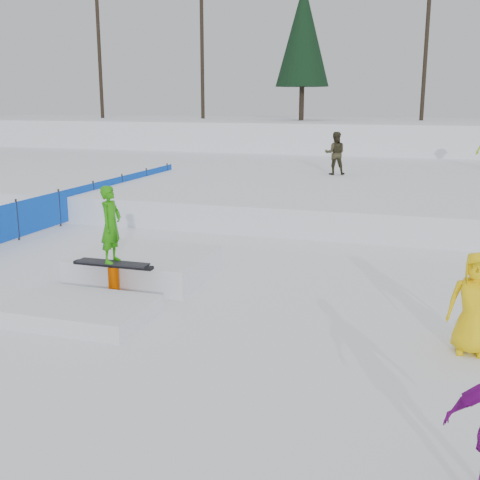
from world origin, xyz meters
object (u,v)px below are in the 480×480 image
(safety_fence, at_px, (59,208))
(jib_rail_feature, at_px, (128,274))
(spectator_yellow, at_px, (474,304))
(walker_olive, at_px, (335,153))

(safety_fence, distance_m, jib_rail_feature, 6.74)
(spectator_yellow, relative_size, jib_rail_feature, 0.34)
(walker_olive, xyz_separation_m, spectator_yellow, (4.28, -14.37, -0.86))
(walker_olive, height_order, jib_rail_feature, walker_olive)
(spectator_yellow, bearing_deg, safety_fence, 154.05)
(safety_fence, distance_m, spectator_yellow, 12.54)
(walker_olive, bearing_deg, spectator_yellow, 94.90)
(safety_fence, relative_size, jib_rail_feature, 3.64)
(safety_fence, xyz_separation_m, spectator_yellow, (11.00, -6.03, 0.21))
(jib_rail_feature, bearing_deg, spectator_yellow, -11.37)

